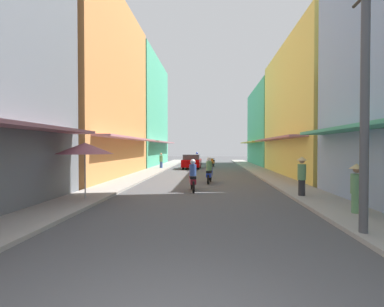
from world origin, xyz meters
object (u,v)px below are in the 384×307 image
Objects in this scene: motorbike_orange at (213,162)px; pedestrian_foreground at (161,161)px; motorbike_maroon at (193,177)px; utility_pole at (365,101)px; pedestrian_crossing at (302,175)px; motorbike_black at (197,159)px; parked_car at (192,161)px; pedestrian_far at (356,187)px; motorbike_blue at (209,171)px; vendor_umbrella at (85,148)px.

pedestrian_foreground reaches higher than motorbike_orange.
motorbike_orange is at bearing 86.57° from motorbike_maroon.
utility_pole reaches higher than motorbike_maroon.
motorbike_black is at bearing 102.83° from pedestrian_crossing.
pedestrian_far reaches higher than parked_car.
pedestrian_crossing is at bearing -79.82° from motorbike_orange.
motorbike_maroon is (0.81, -22.51, 0.00)m from motorbike_black.
motorbike_blue is 6.42m from pedestrian_crossing.
motorbike_maroon is at bearing 137.16° from pedestrian_far.
pedestrian_foreground is (-4.04, 14.47, 0.11)m from motorbike_maroon.
pedestrian_foreground is (-3.23, -8.04, 0.11)m from motorbike_black.
utility_pole is at bearing -57.70° from motorbike_maroon.
utility_pole is (5.54, -22.40, 2.49)m from parked_car.
motorbike_blue is at bearing 76.48° from motorbike_maroon.
utility_pole is (3.70, -10.48, 2.53)m from motorbike_blue.
motorbike_maroon is 5.03m from pedestrian_crossing.
motorbike_orange is 1.00× the size of motorbike_maroon.
pedestrian_foreground is (-5.14, -3.90, 0.31)m from motorbike_orange.
motorbike_blue is 1.01× the size of motorbike_black.
pedestrian_foreground is (-3.01, -0.80, 0.07)m from parked_car.
vendor_umbrella is (-3.31, -25.42, 1.40)m from motorbike_black.
motorbike_orange is at bearing 76.21° from vendor_umbrella.
motorbike_maroon is 8.80m from utility_pole.
pedestrian_far is (5.37, -4.98, 0.22)m from motorbike_maroon.
vendor_umbrella reaches higher than pedestrian_crossing.
motorbike_maroon reaches higher than motorbike_orange.
motorbike_black is at bearing 114.82° from motorbike_orange.
utility_pole reaches higher than parked_car.
parked_car is 21.24m from pedestrian_far.
vendor_umbrella reaches higher than motorbike_orange.
utility_pole is at bearing -92.19° from pedestrian_crossing.
motorbike_orange is at bearing -65.18° from motorbike_black.
pedestrian_far is at bearing -78.52° from pedestrian_crossing.
pedestrian_crossing is at bearing 7.62° from vendor_umbrella.
motorbike_blue is at bearing -85.18° from motorbike_black.
pedestrian_far is at bearing -61.27° from motorbike_blue.
pedestrian_crossing reaches higher than motorbike_black.
motorbike_orange is at bearing 88.87° from motorbike_blue.
pedestrian_crossing reaches higher than motorbike_blue.
motorbike_orange is 0.28× the size of utility_pole.
pedestrian_foreground reaches higher than motorbike_maroon.
vendor_umbrella is at bearing -90.27° from pedestrian_foreground.
pedestrian_foreground is at bearing 89.73° from vendor_umbrella.
motorbike_blue is 1.11× the size of pedestrian_foreground.
motorbike_blue is 15.03m from motorbike_orange.
motorbike_maroon is (-1.10, -18.37, 0.20)m from motorbike_orange.
pedestrian_crossing is at bearing 101.48° from pedestrian_far.
motorbike_black is at bearing 68.09° from pedestrian_foreground.
vendor_umbrella is at bearing -144.77° from motorbike_maroon.
motorbike_black is 25.67m from vendor_umbrella.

